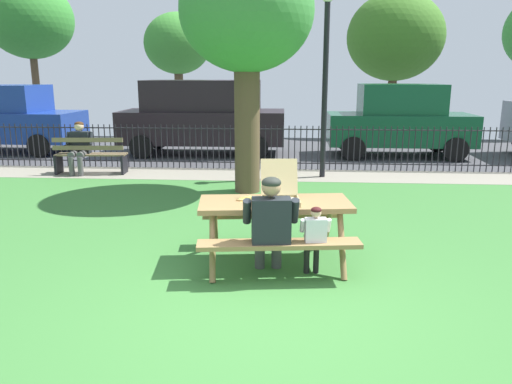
{
  "coord_description": "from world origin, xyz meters",
  "views": [
    {
      "loc": [
        0.18,
        -4.41,
        2.26
      ],
      "look_at": [
        -0.26,
        1.86,
        0.75
      ],
      "focal_mm": 34.74,
      "sensor_mm": 36.0,
      "label": 1
    }
  ],
  "objects_px": {
    "park_bench_left": "(91,156)",
    "far_tree_left": "(30,20)",
    "lamp_post_walkway": "(326,65)",
    "parked_car_left": "(2,118)",
    "parked_car_right": "(399,120)",
    "far_tree_center": "(395,37)",
    "person_on_park_bench": "(79,145)",
    "far_tree_midleft": "(178,44)",
    "pizza_box_open": "(280,192)",
    "adult_at_table": "(270,223)",
    "pizza_slice_on_table": "(245,199)",
    "picnic_table_foreground": "(275,215)",
    "tree_near_table": "(247,16)",
    "parked_car_center": "(203,116)",
    "child_at_table": "(314,235)"
  },
  "relations": [
    {
      "from": "picnic_table_foreground",
      "to": "park_bench_left",
      "type": "height_order",
      "value": "park_bench_left"
    },
    {
      "from": "parked_car_left",
      "to": "lamp_post_walkway",
      "type": "bearing_deg",
      "value": -18.43
    },
    {
      "from": "lamp_post_walkway",
      "to": "parked_car_left",
      "type": "height_order",
      "value": "lamp_post_walkway"
    },
    {
      "from": "person_on_park_bench",
      "to": "parked_car_center",
      "type": "relative_size",
      "value": 0.26
    },
    {
      "from": "adult_at_table",
      "to": "person_on_park_bench",
      "type": "bearing_deg",
      "value": 128.86
    },
    {
      "from": "adult_at_table",
      "to": "lamp_post_walkway",
      "type": "distance_m",
      "value": 6.08
    },
    {
      "from": "child_at_table",
      "to": "far_tree_midleft",
      "type": "distance_m",
      "value": 15.27
    },
    {
      "from": "lamp_post_walkway",
      "to": "parked_car_right",
      "type": "bearing_deg",
      "value": 53.24
    },
    {
      "from": "picnic_table_foreground",
      "to": "far_tree_midleft",
      "type": "distance_m",
      "value": 14.67
    },
    {
      "from": "picnic_table_foreground",
      "to": "far_tree_center",
      "type": "distance_m",
      "value": 14.66
    },
    {
      "from": "parked_car_right",
      "to": "park_bench_left",
      "type": "bearing_deg",
      "value": -158.05
    },
    {
      "from": "person_on_park_bench",
      "to": "parked_car_right",
      "type": "distance_m",
      "value": 8.41
    },
    {
      "from": "tree_near_table",
      "to": "far_tree_center",
      "type": "bearing_deg",
      "value": 65.19
    },
    {
      "from": "park_bench_left",
      "to": "far_tree_left",
      "type": "distance_m",
      "value": 10.93
    },
    {
      "from": "park_bench_left",
      "to": "parked_car_right",
      "type": "bearing_deg",
      "value": 21.95
    },
    {
      "from": "far_tree_midleft",
      "to": "far_tree_left",
      "type": "bearing_deg",
      "value": 180.0
    },
    {
      "from": "parked_car_center",
      "to": "far_tree_left",
      "type": "distance_m",
      "value": 9.97
    },
    {
      "from": "child_at_table",
      "to": "person_on_park_bench",
      "type": "xyz_separation_m",
      "value": [
        -5.12,
        5.72,
        0.14
      ]
    },
    {
      "from": "picnic_table_foreground",
      "to": "child_at_table",
      "type": "xyz_separation_m",
      "value": [
        0.46,
        -0.48,
        -0.08
      ]
    },
    {
      "from": "person_on_park_bench",
      "to": "far_tree_center",
      "type": "bearing_deg",
      "value": 44.62
    },
    {
      "from": "parked_car_center",
      "to": "far_tree_midleft",
      "type": "xyz_separation_m",
      "value": [
        -1.9,
        5.5,
        2.25
      ]
    },
    {
      "from": "person_on_park_bench",
      "to": "far_tree_midleft",
      "type": "bearing_deg",
      "value": 87.0
    },
    {
      "from": "pizza_slice_on_table",
      "to": "child_at_table",
      "type": "height_order",
      "value": "child_at_table"
    },
    {
      "from": "parked_car_left",
      "to": "far_tree_midleft",
      "type": "distance_m",
      "value": 7.21
    },
    {
      "from": "pizza_slice_on_table",
      "to": "parked_car_right",
      "type": "bearing_deg",
      "value": 66.69
    },
    {
      "from": "pizza_box_open",
      "to": "parked_car_center",
      "type": "xyz_separation_m",
      "value": [
        -2.37,
        8.26,
        0.21
      ]
    },
    {
      "from": "picnic_table_foreground",
      "to": "tree_near_table",
      "type": "height_order",
      "value": "tree_near_table"
    },
    {
      "from": "far_tree_left",
      "to": "person_on_park_bench",
      "type": "bearing_deg",
      "value": -58.04
    },
    {
      "from": "picnic_table_foreground",
      "to": "tree_near_table",
      "type": "xyz_separation_m",
      "value": [
        -0.66,
        3.72,
        2.69
      ]
    },
    {
      "from": "picnic_table_foreground",
      "to": "adult_at_table",
      "type": "xyz_separation_m",
      "value": [
        -0.03,
        -0.51,
        0.06
      ]
    },
    {
      "from": "pizza_box_open",
      "to": "adult_at_table",
      "type": "relative_size",
      "value": 0.48
    },
    {
      "from": "park_bench_left",
      "to": "parked_car_left",
      "type": "xyz_separation_m",
      "value": [
        -3.84,
        3.06,
        0.59
      ]
    },
    {
      "from": "child_at_table",
      "to": "far_tree_center",
      "type": "distance_m",
      "value": 15.01
    },
    {
      "from": "parked_car_left",
      "to": "picnic_table_foreground",
      "type": "bearing_deg",
      "value": -45.1
    },
    {
      "from": "child_at_table",
      "to": "lamp_post_walkway",
      "type": "bearing_deg",
      "value": 85.62
    },
    {
      "from": "park_bench_left",
      "to": "person_on_park_bench",
      "type": "bearing_deg",
      "value": 175.67
    },
    {
      "from": "pizza_box_open",
      "to": "person_on_park_bench",
      "type": "distance_m",
      "value": 7.04
    },
    {
      "from": "person_on_park_bench",
      "to": "adult_at_table",
      "type": "bearing_deg",
      "value": -51.14
    },
    {
      "from": "adult_at_table",
      "to": "parked_car_center",
      "type": "distance_m",
      "value": 9.09
    },
    {
      "from": "pizza_box_open",
      "to": "far_tree_midleft",
      "type": "height_order",
      "value": "far_tree_midleft"
    },
    {
      "from": "adult_at_table",
      "to": "child_at_table",
      "type": "xyz_separation_m",
      "value": [
        0.49,
        0.03,
        -0.14
      ]
    },
    {
      "from": "person_on_park_bench",
      "to": "parked_car_right",
      "type": "height_order",
      "value": "parked_car_right"
    },
    {
      "from": "pizza_slice_on_table",
      "to": "parked_car_left",
      "type": "distance_m",
      "value": 11.38
    },
    {
      "from": "far_tree_left",
      "to": "far_tree_center",
      "type": "bearing_deg",
      "value": 0.0
    },
    {
      "from": "parked_car_left",
      "to": "parked_car_center",
      "type": "xyz_separation_m",
      "value": [
        5.94,
        -0.0,
        0.09
      ]
    },
    {
      "from": "far_tree_midleft",
      "to": "far_tree_center",
      "type": "bearing_deg",
      "value": 0.0
    },
    {
      "from": "lamp_post_walkway",
      "to": "tree_near_table",
      "type": "distance_m",
      "value": 2.33
    },
    {
      "from": "pizza_slice_on_table",
      "to": "parked_car_right",
      "type": "distance_m",
      "value": 8.94
    },
    {
      "from": "picnic_table_foreground",
      "to": "parked_car_left",
      "type": "height_order",
      "value": "parked_car_left"
    },
    {
      "from": "far_tree_midleft",
      "to": "adult_at_table",
      "type": "bearing_deg",
      "value": -73.68
    }
  ]
}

